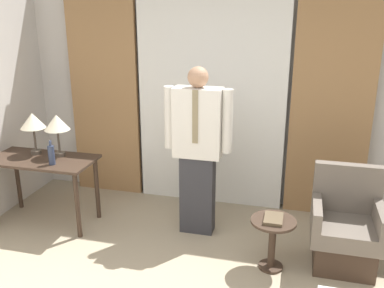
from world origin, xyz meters
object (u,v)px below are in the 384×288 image
object	(u,v)px
desk	(43,169)
side_table	(273,235)
person	(198,147)
table_lamp_left	(33,122)
armchair	(345,231)
book	(274,219)
bottle_near_edge	(51,155)
table_lamp_right	(57,124)

from	to	relation	value
desk	side_table	world-z (taller)	desk
person	table_lamp_left	bearing A→B (deg)	-177.03
table_lamp_left	person	xyz separation A→B (m)	(1.84, 0.10, -0.16)
armchair	book	world-z (taller)	armchair
side_table	desk	bearing A→B (deg)	173.51
table_lamp_left	bottle_near_edge	xyz separation A→B (m)	(0.36, -0.26, -0.26)
armchair	side_table	size ratio (longest dim) A/B	1.87
armchair	book	xyz separation A→B (m)	(-0.65, -0.24, 0.17)
bottle_near_edge	person	size ratio (longest dim) A/B	0.15
book	armchair	bearing A→B (deg)	20.57
bottle_near_edge	book	world-z (taller)	bottle_near_edge
armchair	book	size ratio (longest dim) A/B	3.90
armchair	book	distance (m)	0.72
armchair	desk	bearing A→B (deg)	179.11
desk	table_lamp_right	distance (m)	0.52
armchair	book	bearing A→B (deg)	-159.43
desk	table_lamp_left	size ratio (longest dim) A/B	2.47
person	book	distance (m)	1.08
table_lamp_right	side_table	xyz separation A→B (m)	(2.38, -0.42, -0.78)
side_table	book	size ratio (longest dim) A/B	2.09
desk	side_table	bearing A→B (deg)	-6.49
table_lamp_right	side_table	distance (m)	2.54
desk	bottle_near_edge	xyz separation A→B (m)	(0.21, -0.13, 0.22)
desk	armchair	size ratio (longest dim) A/B	1.23
table_lamp_right	side_table	size ratio (longest dim) A/B	0.93
side_table	book	xyz separation A→B (m)	(-0.00, -0.01, 0.17)
desk	bottle_near_edge	size ratio (longest dim) A/B	4.44
bottle_near_edge	side_table	xyz separation A→B (m)	(2.32, -0.16, -0.52)
table_lamp_left	table_lamp_right	xyz separation A→B (m)	(0.30, 0.00, 0.00)
person	book	size ratio (longest dim) A/B	7.44
table_lamp_left	person	world-z (taller)	person
bottle_near_edge	side_table	world-z (taller)	bottle_near_edge
table_lamp_left	side_table	distance (m)	2.82
bottle_near_edge	person	distance (m)	1.53
bottle_near_edge	person	xyz separation A→B (m)	(1.48, 0.35, 0.10)
armchair	bottle_near_edge	bearing A→B (deg)	-178.51
bottle_near_edge	book	distance (m)	2.35
table_lamp_left	side_table	xyz separation A→B (m)	(2.67, -0.42, -0.78)
desk	table_lamp_left	distance (m)	0.52
table_lamp_left	armchair	distance (m)	3.42
table_lamp_left	book	world-z (taller)	table_lamp_left
table_lamp_right	book	distance (m)	2.49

